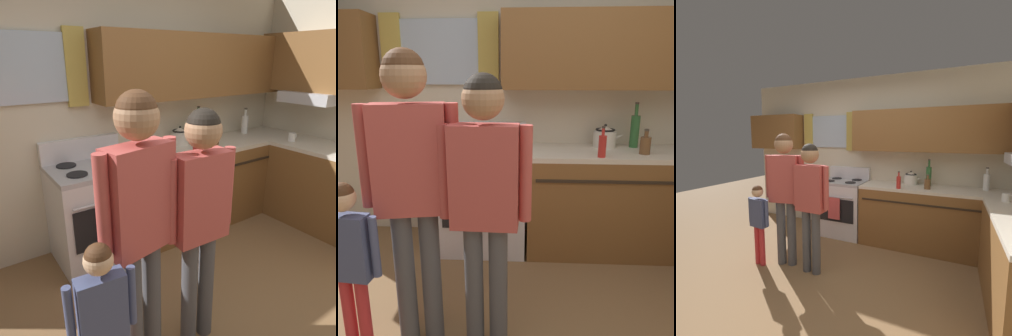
% 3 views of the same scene
% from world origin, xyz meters
% --- Properties ---
extents(back_wall_unit, '(4.60, 0.42, 2.60)m').
position_xyz_m(back_wall_unit, '(0.08, 1.82, 1.46)').
color(back_wall_unit, beige).
rests_on(back_wall_unit, ground).
extents(stove_oven, '(0.74, 0.67, 1.10)m').
position_xyz_m(stove_oven, '(-0.31, 1.54, 0.47)').
color(stove_oven, silver).
rests_on(stove_oven, ground).
extents(bottle_squat_brown, '(0.08, 0.08, 0.21)m').
position_xyz_m(bottle_squat_brown, '(1.02, 1.43, 0.98)').
color(bottle_squat_brown, brown).
rests_on(bottle_squat_brown, kitchen_counter_run).
extents(bottle_wine_green, '(0.08, 0.08, 0.39)m').
position_xyz_m(bottle_wine_green, '(1.01, 1.70, 1.05)').
color(bottle_wine_green, '#2D6633').
rests_on(bottle_wine_green, kitchen_counter_run).
extents(bottle_sauce_red, '(0.06, 0.06, 0.25)m').
position_xyz_m(bottle_sauce_red, '(0.65, 1.30, 0.99)').
color(bottle_sauce_red, red).
rests_on(bottle_sauce_red, kitchen_counter_run).
extents(stovetop_kettle, '(0.27, 0.20, 0.21)m').
position_xyz_m(stovetop_kettle, '(0.76, 1.69, 1.00)').
color(stovetop_kettle, silver).
rests_on(stovetop_kettle, kitchen_counter_run).
extents(adult_holding_child, '(0.51, 0.23, 1.66)m').
position_xyz_m(adult_holding_child, '(-0.54, 0.32, 1.05)').
color(adult_holding_child, '#4C4C51').
rests_on(adult_holding_child, ground).
extents(adult_in_plaid, '(0.48, 0.21, 1.55)m').
position_xyz_m(adult_in_plaid, '(-0.15, 0.29, 0.97)').
color(adult_in_plaid, '#4C4C51').
rests_on(adult_in_plaid, ground).
extents(small_child, '(0.34, 0.14, 1.03)m').
position_xyz_m(small_child, '(-0.84, 0.16, 0.64)').
color(small_child, red).
rests_on(small_child, ground).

